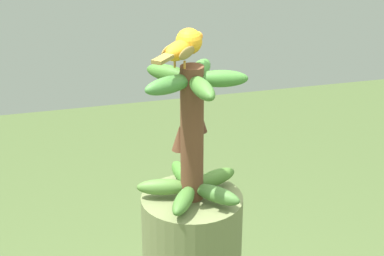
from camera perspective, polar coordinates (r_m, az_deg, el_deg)
banana_bunch at (r=1.51m, az=-0.01°, el=-0.53°), size 0.25×0.25×0.32m
perched_bird at (r=1.44m, az=-0.69°, el=6.90°), size 0.14×0.15×0.08m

